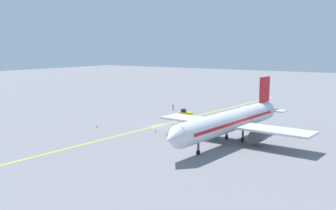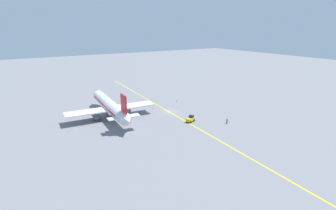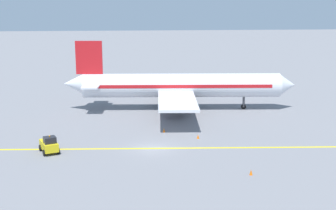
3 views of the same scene
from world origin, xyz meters
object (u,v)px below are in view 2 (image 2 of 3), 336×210
at_px(traffic_cone_near_nose, 150,113).
at_px(traffic_cone_by_wingtip, 152,108).
at_px(ground_crew_worker, 227,121).
at_px(traffic_cone_mid_apron, 176,101).
at_px(baggage_tug_white, 191,119).
at_px(airplane_at_gate, 110,106).

height_order(traffic_cone_near_nose, traffic_cone_by_wingtip, same).
xyz_separation_m(ground_crew_worker, traffic_cone_mid_apron, (0.30, 27.84, -0.63)).
bearing_deg(baggage_tug_white, airplane_at_gate, 139.40).
xyz_separation_m(airplane_at_gate, traffic_cone_near_nose, (12.37, -3.23, -3.43)).
bearing_deg(traffic_cone_near_nose, traffic_cone_mid_apron, 25.26).
relative_size(baggage_tug_white, ground_crew_worker, 1.99).
xyz_separation_m(airplane_at_gate, baggage_tug_white, (19.35, -16.59, -2.81)).
distance_m(ground_crew_worker, traffic_cone_mid_apron, 27.85).
height_order(airplane_at_gate, baggage_tug_white, airplane_at_gate).
bearing_deg(traffic_cone_by_wingtip, airplane_at_gate, -177.34).
bearing_deg(traffic_cone_by_wingtip, baggage_tug_white, -77.34).
relative_size(ground_crew_worker, traffic_cone_mid_apron, 3.05).
distance_m(traffic_cone_near_nose, traffic_cone_by_wingtip, 5.02).
bearing_deg(baggage_tug_white, traffic_cone_by_wingtip, 102.66).
bearing_deg(traffic_cone_near_nose, ground_crew_worker, -53.42).
distance_m(airplane_at_gate, baggage_tug_white, 25.65).
bearing_deg(ground_crew_worker, traffic_cone_near_nose, 126.58).
relative_size(airplane_at_gate, baggage_tug_white, 10.62).
relative_size(ground_crew_worker, traffic_cone_by_wingtip, 3.05).
bearing_deg(traffic_cone_mid_apron, traffic_cone_by_wingtip, -164.82).
distance_m(airplane_at_gate, traffic_cone_mid_apron, 28.41).
xyz_separation_m(airplane_at_gate, traffic_cone_by_wingtip, (15.47, 0.72, -3.43)).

